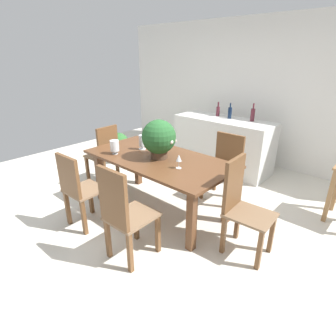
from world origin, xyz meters
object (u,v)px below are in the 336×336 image
at_px(wine_glass, 179,159).
at_px(kitchen_counter, 222,144).
at_px(crystal_vase_center_near, 115,146).
at_px(wine_bottle_tall, 253,114).
at_px(chair_head_end, 105,153).
at_px(chair_far_right, 225,163).
at_px(chair_near_left, 78,188).
at_px(potted_plant_floor, 119,146).
at_px(crystal_vase_left, 142,142).
at_px(chair_near_right, 123,212).
at_px(wine_bottle_amber, 230,113).
at_px(dining_table, 159,166).
at_px(wine_bottle_green, 218,111).
at_px(flower_centerpiece, 159,138).
at_px(chair_foot_end, 241,203).

relative_size(wine_glass, kitchen_counter, 0.09).
bearing_deg(crystal_vase_center_near, kitchen_counter, 81.58).
xyz_separation_m(kitchen_counter, wine_bottle_tall, (0.43, 0.17, 0.57)).
height_order(chair_head_end, crystal_vase_center_near, chair_head_end).
height_order(chair_far_right, kitchen_counter, chair_far_right).
relative_size(chair_near_left, potted_plant_floor, 1.63).
xyz_separation_m(kitchen_counter, potted_plant_floor, (-1.66, -1.08, -0.14)).
bearing_deg(wine_bottle_tall, potted_plant_floor, -149.02).
bearing_deg(chair_far_right, crystal_vase_left, -135.14).
distance_m(chair_head_end, kitchen_counter, 2.10).
distance_m(chair_near_right, chair_head_end, 1.88).
xyz_separation_m(wine_bottle_amber, wine_bottle_tall, (0.39, 0.08, 0.01)).
bearing_deg(potted_plant_floor, chair_near_left, -49.82).
bearing_deg(dining_table, crystal_vase_left, 169.01).
bearing_deg(wine_glass, dining_table, 166.79).
distance_m(dining_table, wine_bottle_amber, 1.99).
bearing_deg(dining_table, potted_plant_floor, 157.37).
distance_m(chair_far_right, wine_bottle_green, 1.44).
bearing_deg(wine_glass, wine_bottle_amber, 105.47).
bearing_deg(flower_centerpiece, chair_near_left, -116.04).
xyz_separation_m(chair_near_left, chair_foot_end, (1.61, 0.91, 0.03)).
bearing_deg(kitchen_counter, wine_bottle_green, 150.54).
bearing_deg(dining_table, chair_near_right, -65.08).
bearing_deg(chair_far_right, flower_centerpiece, -115.08).
relative_size(chair_far_right, wine_bottle_tall, 3.14).
xyz_separation_m(dining_table, chair_head_end, (-1.20, 0.01, -0.11)).
height_order(dining_table, wine_bottle_amber, wine_bottle_amber).
bearing_deg(flower_centerpiece, crystal_vase_center_near, -151.91).
distance_m(chair_near_left, wine_bottle_green, 2.93).
height_order(dining_table, flower_centerpiece, flower_centerpiece).
relative_size(chair_head_end, flower_centerpiece, 1.99).
bearing_deg(kitchen_counter, wine_bottle_amber, 62.10).
bearing_deg(chair_head_end, crystal_vase_center_near, 63.17).
relative_size(chair_near_left, chair_far_right, 1.01).
distance_m(flower_centerpiece, wine_bottle_amber, 1.96).
bearing_deg(potted_plant_floor, chair_foot_end, -14.37).
bearing_deg(dining_table, wine_glass, -13.21).
xyz_separation_m(chair_foot_end, flower_centerpiece, (-1.17, -0.00, 0.46)).
height_order(crystal_vase_left, wine_glass, crystal_vase_left).
bearing_deg(crystal_vase_left, wine_bottle_amber, 82.70).
xyz_separation_m(chair_head_end, chair_foot_end, (2.38, -0.01, 0.02)).
relative_size(crystal_vase_center_near, potted_plant_floor, 0.32).
bearing_deg(flower_centerpiece, wine_bottle_tall, 83.77).
bearing_deg(crystal_vase_left, dining_table, -10.99).
bearing_deg(wine_glass, chair_foot_end, 6.80).
distance_m(chair_head_end, wine_bottle_tall, 2.53).
bearing_deg(potted_plant_floor, wine_bottle_green, 39.97).
xyz_separation_m(chair_foot_end, wine_bottle_amber, (-1.33, 1.95, 0.47)).
relative_size(chair_head_end, wine_bottle_amber, 3.58).
bearing_deg(crystal_vase_left, wine_glass, -12.15).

